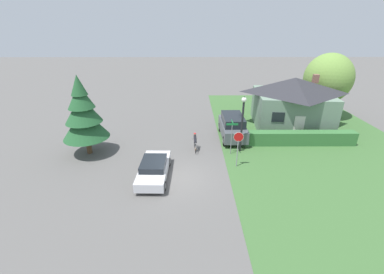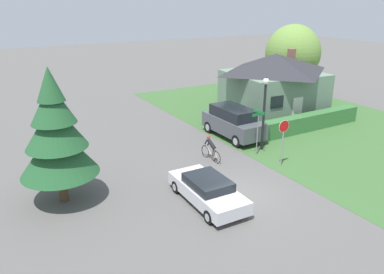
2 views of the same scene
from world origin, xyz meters
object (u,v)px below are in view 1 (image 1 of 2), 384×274
at_px(cottage_house, 292,101).
at_px(street_name_sign, 232,132).
at_px(sedan_left_lane, 154,169).
at_px(conifer_tall_near, 83,114).
at_px(stop_sign, 238,143).
at_px(parked_suv_right, 233,126).
at_px(street_lamp, 243,116).
at_px(deciduous_tree_right, 328,78).
at_px(cyclist, 195,142).

bearing_deg(cottage_house, street_name_sign, -131.99).
height_order(sedan_left_lane, conifer_tall_near, conifer_tall_near).
distance_m(street_name_sign, conifer_tall_near, 11.39).
bearing_deg(street_name_sign, stop_sign, -85.39).
bearing_deg(street_name_sign, conifer_tall_near, 178.88).
relative_size(parked_suv_right, street_lamp, 1.05).
xyz_separation_m(street_lamp, deciduous_tree_right, (10.62, 8.62, 1.27)).
xyz_separation_m(cottage_house, parked_suv_right, (-6.32, -3.20, -1.41)).
bearing_deg(cyclist, conifer_tall_near, 89.69).
relative_size(cottage_house, deciduous_tree_right, 1.18).
height_order(street_name_sign, conifer_tall_near, conifer_tall_near).
distance_m(street_lamp, street_name_sign, 1.47).
bearing_deg(deciduous_tree_right, cottage_house, -149.23).
height_order(cyclist, street_lamp, street_lamp).
bearing_deg(deciduous_tree_right, conifer_tall_near, -158.61).
bearing_deg(sedan_left_lane, parked_suv_right, -42.30).
bearing_deg(cottage_house, conifer_tall_near, -156.08).
height_order(street_lamp, conifer_tall_near, conifer_tall_near).
relative_size(cottage_house, conifer_tall_near, 1.29).
height_order(sedan_left_lane, cyclist, cyclist).
bearing_deg(cyclist, sedan_left_lane, 141.41).
relative_size(sedan_left_lane, parked_suv_right, 0.94).
bearing_deg(parked_suv_right, stop_sign, 174.79).
height_order(parked_suv_right, conifer_tall_near, conifer_tall_near).
bearing_deg(stop_sign, parked_suv_right, -93.17).
distance_m(cottage_house, deciduous_tree_right, 5.59).
height_order(conifer_tall_near, deciduous_tree_right, deciduous_tree_right).
xyz_separation_m(cottage_house, stop_sign, (-6.76, -8.40, -0.60)).
relative_size(street_lamp, conifer_tall_near, 0.73).
bearing_deg(street_name_sign, sedan_left_lane, -149.40).
bearing_deg(parked_suv_right, street_lamp, -174.88).
distance_m(cyclist, deciduous_tree_right, 16.97).
relative_size(stop_sign, street_lamp, 0.59).
xyz_separation_m(sedan_left_lane, street_name_sign, (5.65, 3.34, 1.28)).
bearing_deg(deciduous_tree_right, street_name_sign, -141.45).
relative_size(street_name_sign, deciduous_tree_right, 0.40).
distance_m(sedan_left_lane, stop_sign, 6.10).
relative_size(cottage_house, street_lamp, 1.76).
bearing_deg(deciduous_tree_right, street_lamp, -140.93).
bearing_deg(street_lamp, cyclist, 177.10).
bearing_deg(street_name_sign, deciduous_tree_right, 38.55).
bearing_deg(street_lamp, deciduous_tree_right, 39.07).
height_order(cottage_house, parked_suv_right, cottage_house).
bearing_deg(deciduous_tree_right, sedan_left_lane, -143.91).
bearing_deg(parked_suv_right, sedan_left_lane, 136.06).
relative_size(cyclist, street_name_sign, 0.66).
xyz_separation_m(parked_suv_right, street_name_sign, (-0.60, -3.23, 0.82)).
xyz_separation_m(sedan_left_lane, cyclist, (2.83, 4.05, 0.06)).
relative_size(cottage_house, street_name_sign, 2.91).
bearing_deg(conifer_tall_near, sedan_left_lane, -32.17).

